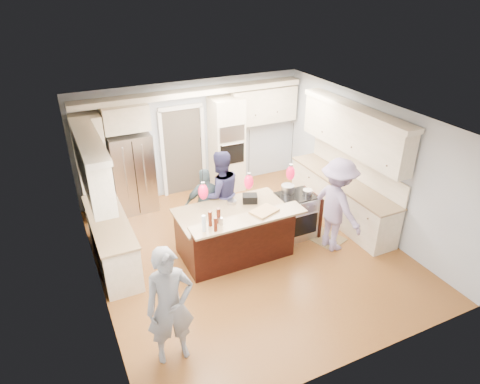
% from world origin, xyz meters
% --- Properties ---
extents(ground_plane, '(6.00, 6.00, 0.00)m').
position_xyz_m(ground_plane, '(0.00, 0.00, 0.00)').
color(ground_plane, '#9E682B').
rests_on(ground_plane, ground).
extents(room_shell, '(5.54, 6.04, 2.72)m').
position_xyz_m(room_shell, '(0.00, 0.00, 1.82)').
color(room_shell, '#B2BCC6').
rests_on(room_shell, ground).
extents(refrigerator, '(0.90, 0.70, 1.80)m').
position_xyz_m(refrigerator, '(-1.55, 2.64, 0.90)').
color(refrigerator, '#B7B7BC').
rests_on(refrigerator, ground).
extents(oven_column, '(0.72, 0.69, 2.30)m').
position_xyz_m(oven_column, '(0.75, 2.67, 1.15)').
color(oven_column, '#F7E4C8').
rests_on(oven_column, ground).
extents(back_upper_cabinets, '(5.30, 0.61, 2.54)m').
position_xyz_m(back_upper_cabinets, '(-0.75, 2.76, 1.67)').
color(back_upper_cabinets, '#F7E4C8').
rests_on(back_upper_cabinets, ground).
extents(right_counter_run, '(0.64, 3.10, 2.51)m').
position_xyz_m(right_counter_run, '(2.44, 0.30, 1.06)').
color(right_counter_run, '#F7E4C8').
rests_on(right_counter_run, ground).
extents(left_cabinets, '(0.64, 2.30, 2.51)m').
position_xyz_m(left_cabinets, '(-2.44, 0.80, 1.06)').
color(left_cabinets, '#F7E4C8').
rests_on(left_cabinets, ground).
extents(kitchen_island, '(2.10, 1.46, 1.12)m').
position_xyz_m(kitchen_island, '(-0.25, 0.07, 0.48)').
color(kitchen_island, black).
rests_on(kitchen_island, ground).
extents(island_range, '(0.82, 0.71, 0.92)m').
position_xyz_m(island_range, '(1.16, 0.15, 0.46)').
color(island_range, '#B7B7BC').
rests_on(island_range, ground).
extents(pendant_lights, '(1.75, 0.15, 1.03)m').
position_xyz_m(pendant_lights, '(-0.25, -0.51, 1.80)').
color(pendant_lights, black).
rests_on(pendant_lights, ground).
extents(person_bar_end, '(0.69, 0.48, 1.81)m').
position_xyz_m(person_bar_end, '(-2.06, -1.80, 0.90)').
color(person_bar_end, gray).
rests_on(person_bar_end, ground).
extents(person_far_left, '(0.90, 0.70, 1.82)m').
position_xyz_m(person_far_left, '(-0.20, 0.85, 0.91)').
color(person_far_left, '#2B2951').
rests_on(person_far_left, ground).
extents(person_far_right, '(0.93, 0.50, 1.51)m').
position_xyz_m(person_far_right, '(-0.50, 0.85, 0.76)').
color(person_far_right, '#475B64').
rests_on(person_far_right, ground).
extents(person_range_side, '(0.79, 1.27, 1.88)m').
position_xyz_m(person_range_side, '(1.60, -0.56, 0.94)').
color(person_range_side, '#917EAA').
rests_on(person_range_side, ground).
extents(floor_rug, '(0.82, 0.99, 0.01)m').
position_xyz_m(floor_rug, '(1.62, -0.20, 0.01)').
color(floor_rug, '#917E4F').
rests_on(floor_rug, ground).
extents(water_bottle, '(0.08, 0.08, 0.29)m').
position_xyz_m(water_bottle, '(-1.09, -0.58, 1.27)').
color(water_bottle, silver).
rests_on(water_bottle, kitchen_island).
extents(beer_bottle_a, '(0.08, 0.08, 0.27)m').
position_xyz_m(beer_bottle_a, '(-0.94, -0.47, 1.26)').
color(beer_bottle_a, '#47190C').
rests_on(beer_bottle_a, kitchen_island).
extents(beer_bottle_b, '(0.07, 0.07, 0.25)m').
position_xyz_m(beer_bottle_b, '(-0.92, -0.66, 1.24)').
color(beer_bottle_b, '#47190C').
rests_on(beer_bottle_b, kitchen_island).
extents(beer_bottle_c, '(0.07, 0.07, 0.28)m').
position_xyz_m(beer_bottle_c, '(-0.77, -0.45, 1.26)').
color(beer_bottle_c, '#47190C').
rests_on(beer_bottle_c, kitchen_island).
extents(drink_can, '(0.09, 0.09, 0.13)m').
position_xyz_m(drink_can, '(-0.77, -0.52, 1.19)').
color(drink_can, '#B7B7BC').
rests_on(drink_can, kitchen_island).
extents(cutting_board, '(0.54, 0.46, 0.04)m').
position_xyz_m(cutting_board, '(0.08, -0.47, 1.14)').
color(cutting_board, tan).
rests_on(cutting_board, kitchen_island).
extents(pot_large, '(0.26, 0.26, 0.15)m').
position_xyz_m(pot_large, '(1.05, 0.33, 1.00)').
color(pot_large, '#B7B7BC').
rests_on(pot_large, island_range).
extents(pot_small, '(0.19, 0.19, 0.10)m').
position_xyz_m(pot_small, '(1.36, 0.09, 0.97)').
color(pot_small, '#B7B7BC').
rests_on(pot_small, island_range).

